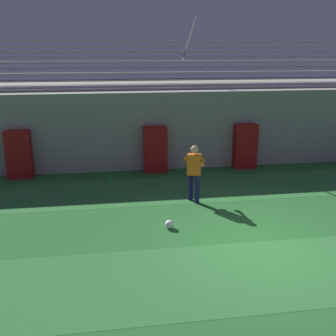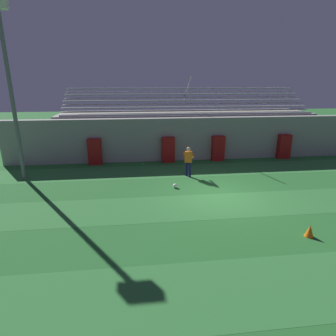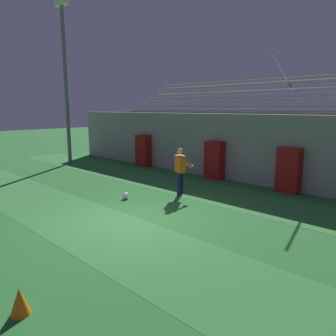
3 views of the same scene
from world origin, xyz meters
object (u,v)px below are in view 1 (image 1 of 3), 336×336
(padding_pillar_far_left, at_px, (19,155))
(water_bottle, at_px, (110,179))
(padding_pillar_gate_left, at_px, (155,150))
(goalkeeper, at_px, (194,170))
(soccer_ball, at_px, (169,224))
(padding_pillar_gate_right, at_px, (245,146))

(padding_pillar_far_left, xyz_separation_m, water_bottle, (3.01, -0.99, -0.70))
(padding_pillar_gate_left, relative_size, water_bottle, 6.82)
(padding_pillar_gate_left, relative_size, goalkeeper, 0.98)
(padding_pillar_gate_left, height_order, water_bottle, padding_pillar_gate_left)
(padding_pillar_gate_left, bearing_deg, padding_pillar_far_left, 180.00)
(soccer_ball, bearing_deg, padding_pillar_gate_left, 87.43)
(goalkeeper, relative_size, soccer_ball, 7.59)
(padding_pillar_gate_left, distance_m, water_bottle, 2.04)
(padding_pillar_gate_left, xyz_separation_m, padding_pillar_gate_right, (3.32, 0.00, 0.00))
(padding_pillar_far_left, distance_m, soccer_ball, 6.51)
(water_bottle, bearing_deg, padding_pillar_far_left, 161.87)
(padding_pillar_far_left, xyz_separation_m, soccer_ball, (4.45, -4.71, -0.71))
(padding_pillar_gate_right, bearing_deg, water_bottle, -168.78)
(padding_pillar_gate_right, bearing_deg, goalkeeper, -130.37)
(padding_pillar_gate_right, height_order, padding_pillar_far_left, same)
(padding_pillar_gate_right, height_order, goalkeeper, goalkeeper)
(goalkeeper, bearing_deg, padding_pillar_gate_right, 49.63)
(padding_pillar_gate_left, relative_size, soccer_ball, 7.44)
(padding_pillar_far_left, xyz_separation_m, goalkeeper, (5.42, -3.01, 0.14))
(padding_pillar_gate_right, distance_m, water_bottle, 5.12)
(padding_pillar_gate_left, distance_m, soccer_ball, 4.76)
(padding_pillar_far_left, bearing_deg, soccer_ball, -46.62)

